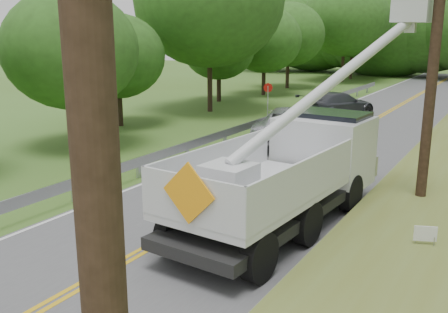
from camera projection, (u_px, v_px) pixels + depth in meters
The scene contains 10 objects.
ground at pixel (69, 293), 9.87m from camera, with size 140.00×140.00×0.00m, color #3E5B1C.
road at pixel (318, 152), 21.57m from camera, with size 7.20×96.00×0.03m.
guardrail at pixel (246, 127), 24.18m from camera, with size 0.18×48.00×0.77m.
treeline_left at pixel (274, 24), 39.17m from camera, with size 10.19×53.97×11.08m.
treeline_horizon at pixel (433, 28), 56.73m from camera, with size 55.90×14.10×11.72m.
bucket_truck at pixel (306, 157), 13.77m from camera, with size 4.26×8.18×7.41m.
suv_silver at pixel (291, 125), 23.03m from camera, with size 2.80×6.08×1.69m, color silver.
suv_darkgrey at pixel (337, 105), 30.05m from camera, with size 2.15×5.29×1.54m, color #3D4046.
stop_sign_permanent at pixel (268, 98), 26.85m from camera, with size 0.50×0.16×2.39m.
yard_sign at pixel (425, 235), 11.37m from camera, with size 0.48×0.22×0.74m.
Camera 1 is at (7.17, -6.14, 4.99)m, focal length 40.19 mm.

